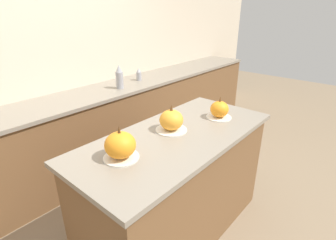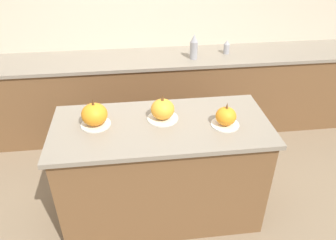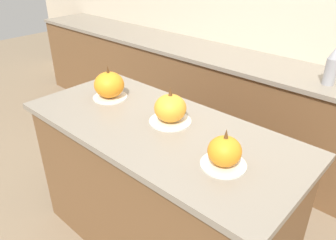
{
  "view_description": "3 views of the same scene",
  "coord_description": "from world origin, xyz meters",
  "px_view_note": "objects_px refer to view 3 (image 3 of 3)",
  "views": [
    {
      "loc": [
        -1.33,
        -1.06,
        1.74
      ],
      "look_at": [
        -0.06,
        0.04,
        1.02
      ],
      "focal_mm": 28.0,
      "sensor_mm": 36.0,
      "label": 1
    },
    {
      "loc": [
        -0.2,
        -2.0,
        2.23
      ],
      "look_at": [
        0.05,
        -0.02,
        0.95
      ],
      "focal_mm": 35.0,
      "sensor_mm": 36.0,
      "label": 2
    },
    {
      "loc": [
        1.08,
        -1.1,
        1.78
      ],
      "look_at": [
        0.07,
        -0.0,
        0.97
      ],
      "focal_mm": 35.0,
      "sensor_mm": 36.0,
      "label": 3
    }
  ],
  "objects_px": {
    "pumpkin_cake_right": "(224,152)",
    "bottle_tall": "(332,67)",
    "pumpkin_cake_left": "(109,85)",
    "pumpkin_cake_center": "(170,109)"
  },
  "relations": [
    {
      "from": "pumpkin_cake_right",
      "to": "bottle_tall",
      "type": "distance_m",
      "value": 1.28
    },
    {
      "from": "pumpkin_cake_left",
      "to": "pumpkin_cake_right",
      "type": "bearing_deg",
      "value": -7.21
    },
    {
      "from": "pumpkin_cake_right",
      "to": "bottle_tall",
      "type": "height_order",
      "value": "bottle_tall"
    },
    {
      "from": "pumpkin_cake_center",
      "to": "pumpkin_cake_right",
      "type": "xyz_separation_m",
      "value": [
        0.44,
        -0.14,
        -0.01
      ]
    },
    {
      "from": "bottle_tall",
      "to": "pumpkin_cake_right",
      "type": "bearing_deg",
      "value": -90.36
    },
    {
      "from": "bottle_tall",
      "to": "pumpkin_cake_left",
      "type": "bearing_deg",
      "value": -129.3
    },
    {
      "from": "pumpkin_cake_center",
      "to": "bottle_tall",
      "type": "xyz_separation_m",
      "value": [
        0.45,
        1.14,
        0.05
      ]
    },
    {
      "from": "pumpkin_cake_right",
      "to": "bottle_tall",
      "type": "bearing_deg",
      "value": 89.64
    },
    {
      "from": "pumpkin_cake_center",
      "to": "pumpkin_cake_right",
      "type": "distance_m",
      "value": 0.47
    },
    {
      "from": "pumpkin_cake_left",
      "to": "pumpkin_cake_right",
      "type": "height_order",
      "value": "pumpkin_cake_left"
    }
  ]
}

